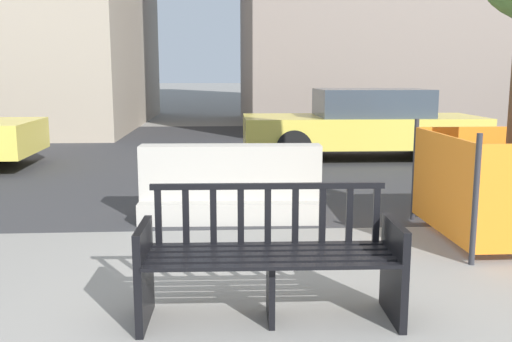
{
  "coord_description": "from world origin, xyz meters",
  "views": [
    {
      "loc": [
        -0.31,
        -3.09,
        1.61
      ],
      "look_at": [
        -0.0,
        1.96,
        0.75
      ],
      "focal_mm": 40.0,
      "sensor_mm": 36.0,
      "label": 1
    }
  ],
  "objects": [
    {
      "name": "street_bench",
      "position": [
        -0.0,
        0.49,
        0.4
      ],
      "size": [
        1.7,
        0.57,
        0.88
      ],
      "color": "black",
      "rests_on": "ground"
    },
    {
      "name": "jersey_barrier_centre",
      "position": [
        -0.21,
        3.16,
        0.34
      ],
      "size": [
        2.02,
        0.75,
        0.84
      ],
      "color": "#ADA89E",
      "rests_on": "ground"
    },
    {
      "name": "street_asphalt",
      "position": [
        0.0,
        8.7,
        0.0
      ],
      "size": [
        120.0,
        12.0,
        0.01
      ],
      "primitive_type": "cube",
      "color": "#333335",
      "rests_on": "ground"
    },
    {
      "name": "car_sedan_mid",
      "position": [
        2.41,
        7.65,
        0.66
      ],
      "size": [
        4.5,
        1.89,
        1.33
      ],
      "color": "#DBC64C",
      "rests_on": "ground"
    }
  ]
}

